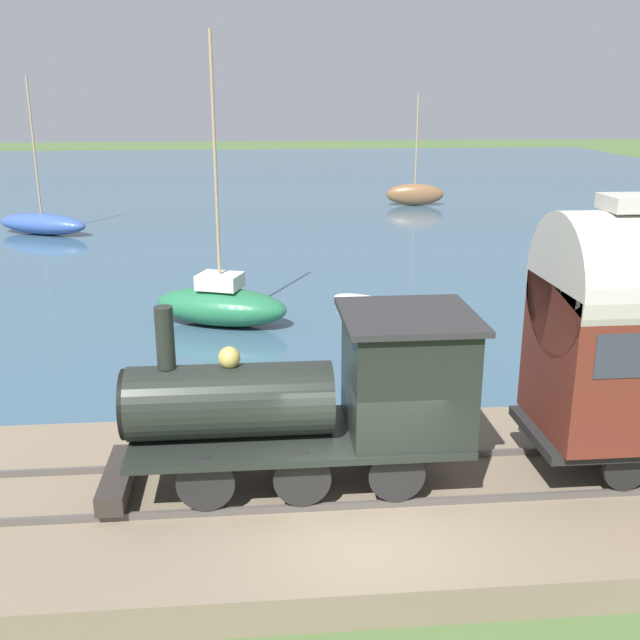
# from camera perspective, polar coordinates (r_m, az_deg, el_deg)

# --- Properties ---
(ground_plane) EXTENTS (200.00, 200.00, 0.00)m
(ground_plane) POSITION_cam_1_polar(r_m,az_deg,el_deg) (12.32, 3.50, -17.68)
(ground_plane) COLOR #476033
(harbor_water) EXTENTS (80.00, 80.00, 0.01)m
(harbor_water) POSITION_cam_1_polar(r_m,az_deg,el_deg) (55.02, -3.55, 9.77)
(harbor_water) COLOR #38566B
(harbor_water) RESTS_ON ground
(rail_embankment) EXTENTS (5.88, 56.00, 0.69)m
(rail_embankment) POSITION_cam_1_polar(r_m,az_deg,el_deg) (13.27, 2.64, -13.42)
(rail_embankment) COLOR #756651
(rail_embankment) RESTS_ON ground
(steam_locomotive) EXTENTS (2.17, 6.09, 3.12)m
(steam_locomotive) POSITION_cam_1_polar(r_m,az_deg,el_deg) (12.32, 0.57, -5.49)
(steam_locomotive) COLOR black
(steam_locomotive) RESTS_ON rail_embankment
(sailboat_green) EXTENTS (3.07, 4.58, 8.65)m
(sailboat_green) POSITION_cam_1_polar(r_m,az_deg,el_deg) (23.37, -7.56, 1.23)
(sailboat_green) COLOR #236B42
(sailboat_green) RESTS_ON harbor_water
(sailboat_brown) EXTENTS (1.44, 3.72, 6.80)m
(sailboat_brown) POSITION_cam_1_polar(r_m,az_deg,el_deg) (48.32, 7.23, 9.51)
(sailboat_brown) COLOR brown
(sailboat_brown) RESTS_ON harbor_water
(sailboat_blue) EXTENTS (3.41, 5.22, 7.67)m
(sailboat_blue) POSITION_cam_1_polar(r_m,az_deg,el_deg) (40.62, -20.40, 6.93)
(sailboat_blue) COLOR #335199
(sailboat_blue) RESTS_ON harbor_water
(rowboat_mid_harbor) EXTENTS (2.00, 2.44, 0.42)m
(rowboat_mid_harbor) POSITION_cam_1_polar(r_m,az_deg,el_deg) (21.03, 19.43, -2.77)
(rowboat_mid_harbor) COLOR silver
(rowboat_mid_harbor) RESTS_ON harbor_water
(rowboat_off_pier) EXTENTS (2.77, 2.77, 0.45)m
(rowboat_off_pier) POSITION_cam_1_polar(r_m,az_deg,el_deg) (24.87, 3.85, 1.25)
(rowboat_off_pier) COLOR silver
(rowboat_off_pier) RESTS_ON harbor_water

